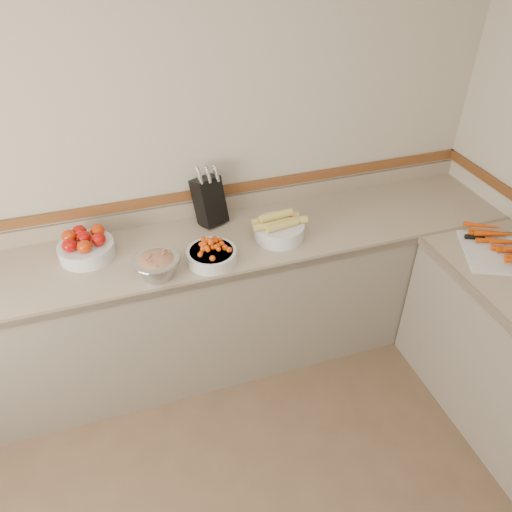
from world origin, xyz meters
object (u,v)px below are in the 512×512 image
object	(u,v)px
knife_block	(209,200)
rhubarb_bowl	(157,265)
cherry_tomato_bowl	(211,254)
cutting_board	(509,249)
corn_bowl	(279,228)
tomato_bowl	(86,246)

from	to	relation	value
knife_block	rhubarb_bowl	world-z (taller)	knife_block
cherry_tomato_bowl	cutting_board	world-z (taller)	cherry_tomato_bowl
knife_block	corn_bowl	distance (m)	0.45
rhubarb_bowl	cherry_tomato_bowl	bearing A→B (deg)	7.47
cutting_board	rhubarb_bowl	bearing A→B (deg)	167.92
knife_block	corn_bowl	size ratio (longest dim) A/B	1.16
corn_bowl	rhubarb_bowl	bearing A→B (deg)	-168.90
corn_bowl	cutting_board	xyz separation A→B (m)	(1.16, -0.55, -0.04)
knife_block	cherry_tomato_bowl	bearing A→B (deg)	-102.99
tomato_bowl	corn_bowl	size ratio (longest dim) A/B	0.94
knife_block	cherry_tomato_bowl	world-z (taller)	knife_block
tomato_bowl	cutting_board	distance (m)	2.34
corn_bowl	rhubarb_bowl	size ratio (longest dim) A/B	1.29
cherry_tomato_bowl	cutting_board	distance (m)	1.65
knife_block	corn_bowl	world-z (taller)	knife_block
rhubarb_bowl	cutting_board	xyz separation A→B (m)	(1.89, -0.40, -0.05)
corn_bowl	rhubarb_bowl	xyz separation A→B (m)	(-0.73, -0.14, 0.01)
tomato_bowl	cutting_board	bearing A→B (deg)	-17.56
rhubarb_bowl	cutting_board	distance (m)	1.93
cherry_tomato_bowl	corn_bowl	world-z (taller)	corn_bowl
knife_block	cutting_board	distance (m)	1.72
tomato_bowl	cherry_tomato_bowl	bearing A→B (deg)	-22.27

